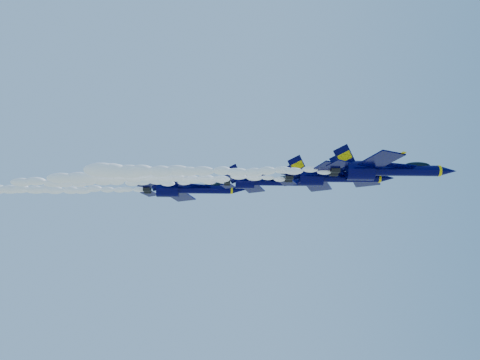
{
  "coord_description": "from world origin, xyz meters",
  "views": [
    {
      "loc": [
        -7.02,
        -85.67,
        122.92
      ],
      "look_at": [
        -4.68,
        0.38,
        153.03
      ],
      "focal_mm": 40.0,
      "sensor_mm": 36.0,
      "label": 1
    }
  ],
  "objects_px": {
    "jet_second": "(333,177)",
    "jet_third": "(262,182)",
    "jet_lead": "(385,170)",
    "jet_fourth": "(188,189)"
  },
  "relations": [
    {
      "from": "jet_third",
      "to": "jet_fourth",
      "type": "bearing_deg",
      "value": 144.18
    },
    {
      "from": "jet_lead",
      "to": "jet_third",
      "type": "bearing_deg",
      "value": 142.28
    },
    {
      "from": "jet_second",
      "to": "jet_third",
      "type": "height_order",
      "value": "jet_third"
    },
    {
      "from": "jet_lead",
      "to": "jet_fourth",
      "type": "bearing_deg",
      "value": 143.1
    },
    {
      "from": "jet_second",
      "to": "jet_lead",
      "type": "bearing_deg",
      "value": -24.4
    },
    {
      "from": "jet_fourth",
      "to": "jet_third",
      "type": "bearing_deg",
      "value": -35.82
    },
    {
      "from": "jet_second",
      "to": "jet_fourth",
      "type": "bearing_deg",
      "value": 139.92
    },
    {
      "from": "jet_lead",
      "to": "jet_fourth",
      "type": "height_order",
      "value": "jet_fourth"
    },
    {
      "from": "jet_second",
      "to": "jet_fourth",
      "type": "xyz_separation_m",
      "value": [
        -24.26,
        20.42,
        4.6
      ]
    },
    {
      "from": "jet_third",
      "to": "jet_fourth",
      "type": "relative_size",
      "value": 0.78
    }
  ]
}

